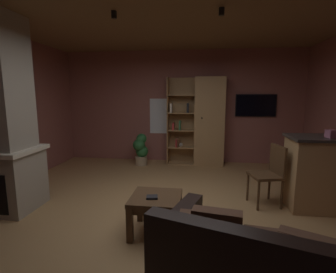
% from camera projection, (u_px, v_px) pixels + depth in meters
% --- Properties ---
extents(floor, '(5.80, 5.99, 0.02)m').
position_uv_depth(floor, '(164.00, 215.00, 3.54)').
color(floor, '#A37A4C').
rests_on(floor, ground).
extents(wall_back, '(5.92, 0.06, 2.73)m').
position_uv_depth(wall_back, '(181.00, 107.00, 6.28)').
color(wall_back, '#8E544C').
rests_on(wall_back, ground).
extents(ceiling, '(5.80, 5.99, 0.02)m').
position_uv_depth(ceiling, '(164.00, 6.00, 3.09)').
color(ceiling, brown).
extents(window_pane_back, '(0.55, 0.01, 0.87)m').
position_uv_depth(window_pane_back, '(161.00, 116.00, 6.35)').
color(window_pane_back, white).
extents(bookshelf_cabinet, '(1.34, 0.41, 2.08)m').
position_uv_depth(bookshelf_cabinet, '(205.00, 122.00, 5.99)').
color(bookshelf_cabinet, '#A87F51').
rests_on(bookshelf_cabinet, ground).
extents(tissue_box, '(0.14, 0.14, 0.11)m').
position_uv_depth(tissue_box, '(331.00, 134.00, 3.47)').
color(tissue_box, '#995972').
rests_on(tissue_box, kitchen_bar_counter).
extents(coffee_table, '(0.60, 0.58, 0.46)m').
position_uv_depth(coffee_table, '(156.00, 204.00, 3.04)').
color(coffee_table, '#4C331E').
rests_on(coffee_table, ground).
extents(table_book_0, '(0.15, 0.13, 0.03)m').
position_uv_depth(table_book_0, '(152.00, 197.00, 2.96)').
color(table_book_0, black).
rests_on(table_book_0, coffee_table).
extents(dining_chair, '(0.51, 0.51, 0.92)m').
position_uv_depth(dining_chair, '(270.00, 171.00, 3.80)').
color(dining_chair, '#4C331E').
rests_on(dining_chair, ground).
extents(potted_floor_plant, '(0.35, 0.35, 0.76)m').
position_uv_depth(potted_floor_plant, '(141.00, 149.00, 6.03)').
color(potted_floor_plant, '#9E896B').
rests_on(potted_floor_plant, ground).
extents(wall_mounted_tv, '(0.94, 0.06, 0.53)m').
position_uv_depth(wall_mounted_tv, '(256.00, 105.00, 5.98)').
color(wall_mounted_tv, black).
extents(track_light_spot_0, '(0.07, 0.07, 0.09)m').
position_uv_depth(track_light_spot_0, '(10.00, 19.00, 3.37)').
color(track_light_spot_0, black).
extents(track_light_spot_1, '(0.07, 0.07, 0.09)m').
position_uv_depth(track_light_spot_1, '(114.00, 15.00, 3.18)').
color(track_light_spot_1, black).
extents(track_light_spot_2, '(0.07, 0.07, 0.09)m').
position_uv_depth(track_light_spot_2, '(222.00, 12.00, 3.06)').
color(track_light_spot_2, black).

